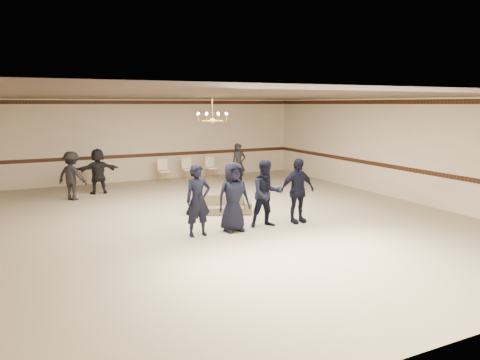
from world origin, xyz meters
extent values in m
cube|color=tan|center=(0.00, 0.00, 0.00)|extent=(12.00, 14.00, 0.01)
cube|color=#33241C|center=(0.00, 0.00, 3.20)|extent=(12.00, 14.00, 0.01)
cube|color=beige|center=(0.00, 7.00, 1.60)|extent=(12.00, 0.01, 3.20)
cube|color=beige|center=(0.00, -7.00, 1.60)|extent=(12.00, 0.01, 3.20)
cube|color=beige|center=(6.00, 0.00, 1.60)|extent=(0.01, 14.00, 3.20)
cube|color=#3A1C11|center=(0.00, 6.99, 1.00)|extent=(12.00, 0.02, 0.14)
cube|color=#3A1C11|center=(0.00, 6.99, 3.08)|extent=(12.00, 0.02, 0.14)
imported|color=black|center=(-1.27, -1.14, 0.84)|extent=(0.62, 0.41, 1.67)
imported|color=black|center=(-0.37, -1.14, 0.84)|extent=(0.82, 0.54, 1.67)
imported|color=black|center=(0.53, -1.14, 0.84)|extent=(0.90, 0.75, 1.67)
imported|color=black|center=(1.43, -1.14, 0.84)|extent=(0.99, 0.42, 1.67)
imported|color=brown|center=(0.07, 0.62, 0.25)|extent=(1.84, 1.30, 0.50)
imported|color=black|center=(-3.46, 4.28, 0.77)|extent=(1.13, 1.10, 1.55)
imported|color=black|center=(-2.56, 4.98, 0.77)|extent=(1.44, 0.48, 1.55)
imported|color=black|center=(2.54, 4.58, 0.77)|extent=(0.57, 0.37, 1.55)
cube|color=black|center=(-2.91, 6.43, 0.36)|extent=(0.85, 0.36, 0.71)
camera|label=1|loc=(-4.78, -10.56, 3.02)|focal=33.44mm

